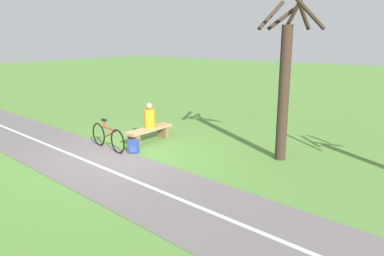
% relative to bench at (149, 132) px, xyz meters
% --- Properties ---
extents(ground_plane, '(80.00, 80.00, 0.00)m').
position_rel_bench_xyz_m(ground_plane, '(1.50, 0.42, -0.31)').
color(ground_plane, '#548438').
extents(paved_path, '(5.98, 36.07, 0.02)m').
position_rel_bench_xyz_m(paved_path, '(2.83, 4.42, -0.31)').
color(paved_path, '#66605E').
rests_on(paved_path, ground_plane).
extents(path_centre_line, '(3.21, 31.86, 0.00)m').
position_rel_bench_xyz_m(path_centre_line, '(2.83, 4.42, -0.30)').
color(path_centre_line, silver).
rests_on(path_centre_line, paved_path).
extents(bench, '(1.78, 0.46, 0.45)m').
position_rel_bench_xyz_m(bench, '(0.00, 0.00, 0.00)').
color(bench, '#A88456').
rests_on(bench, ground_plane).
extents(person_seated, '(0.34, 0.34, 0.79)m').
position_rel_bench_xyz_m(person_seated, '(-0.03, -0.00, 0.48)').
color(person_seated, orange).
rests_on(person_seated, bench).
extents(bicycle, '(0.34, 1.76, 0.88)m').
position_rel_bench_xyz_m(bicycle, '(1.32, -0.39, 0.06)').
color(bicycle, black).
rests_on(bicycle, ground_plane).
extents(backpack, '(0.36, 0.37, 0.37)m').
position_rel_bench_xyz_m(backpack, '(1.10, 0.45, -0.13)').
color(backpack, navy).
rests_on(backpack, ground_plane).
extents(tree_far_right, '(1.46, 1.49, 4.32)m').
position_rel_bench_xyz_m(tree_far_right, '(-0.94, 4.00, 1.78)').
color(tree_far_right, '#38281E').
rests_on(tree_far_right, ground_plane).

